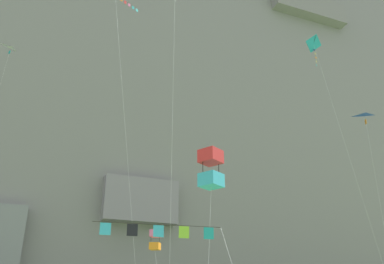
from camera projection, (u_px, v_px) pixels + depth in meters
The scene contains 8 objects.
cliff_face at pixel (128, 71), 65.97m from camera, with size 180.00×25.02×77.66m.
kite_diamond_low_left at pixel (316, 51), 38.39m from camera, with size 3.38×2.91×27.59m.
kite_box_low_right at pixel (155, 240), 24.96m from camera, with size 0.83×3.48×7.83m.
kite_banner_mid_center at pixel (127, 42), 37.25m from camera, with size 3.20×5.51×31.08m.
kite_banner_upper_left at pixel (165, 240), 13.72m from camera, with size 4.48×4.43×6.06m.
kite_delta_upper_right at pixel (367, 121), 42.16m from camera, with size 2.91×2.20×21.67m.
kite_delta_high_right at pixel (8, 62), 39.90m from camera, with size 2.05×2.81×27.16m.
kite_box_upper_mid at pixel (211, 169), 19.99m from camera, with size 2.35×3.32×10.65m.
Camera 1 is at (-11.46, 1.36, 3.41)m, focal length 38.04 mm.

